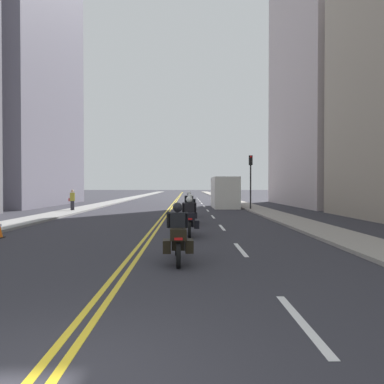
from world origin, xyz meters
name	(u,v)px	position (x,y,z in m)	size (l,w,h in m)	color
ground_plane	(177,200)	(0.00, 48.00, 0.00)	(264.00, 264.00, 0.00)	#2F2E35
sidewalk_left	(124,200)	(-7.39, 48.00, 0.06)	(2.10, 144.00, 0.12)	gray
sidewalk_right	(228,200)	(7.39, 48.00, 0.06)	(2.10, 144.00, 0.12)	gray
centreline_yellow_inner	(176,200)	(-0.12, 48.00, 0.00)	(0.12, 132.00, 0.01)	yellow
centreline_yellow_outer	(177,200)	(0.12, 48.00, 0.00)	(0.12, 132.00, 0.01)	yellow
lane_dashes_white	(206,208)	(3.17, 29.00, 0.00)	(0.14, 56.40, 0.01)	silver
building_left_1	(12,72)	(-16.71, 34.65, 13.87)	(9.86, 17.56, 27.74)	slate
building_right_1	(330,64)	(16.21, 33.71, 14.54)	(8.87, 17.14, 29.09)	beige
motorcycle_0	(178,237)	(1.25, 6.14, 0.65)	(0.78, 2.17, 1.56)	black
motorcycle_1	(189,219)	(1.59, 11.09, 0.66)	(0.76, 2.14, 1.58)	black
motorcycle_2	(190,212)	(1.65, 15.63, 0.65)	(0.78, 2.07, 1.58)	black
motorcycle_3	(189,206)	(1.62, 20.17, 0.68)	(0.76, 2.12, 1.64)	black
traffic_light_near	(251,172)	(6.74, 26.43, 3.14)	(0.28, 0.38, 4.52)	black
pedestrian_0	(72,200)	(-7.45, 24.94, 0.88)	(0.51, 0.31, 1.71)	#27252D
parked_truck	(224,194)	(4.94, 30.27, 1.27)	(2.20, 6.50, 2.80)	silver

